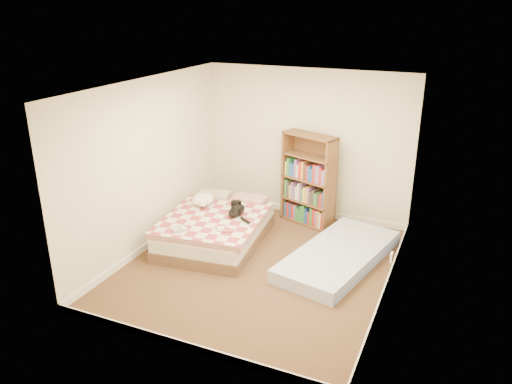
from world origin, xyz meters
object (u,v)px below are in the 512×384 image
at_px(bookshelf, 308,191).
at_px(black_cat, 238,210).
at_px(white_dog, 203,200).
at_px(floor_mattress, 339,256).
at_px(bed, 217,227).

xyz_separation_m(bookshelf, black_cat, (-0.75, -1.13, -0.03)).
distance_m(black_cat, white_dog, 0.66).
relative_size(floor_mattress, white_dog, 4.97).
height_order(floor_mattress, white_dog, white_dog).
bearing_deg(black_cat, floor_mattress, -29.75).
xyz_separation_m(black_cat, white_dog, (-0.65, 0.09, 0.02)).
distance_m(bookshelf, black_cat, 1.35).
xyz_separation_m(floor_mattress, white_dog, (-2.24, 0.11, 0.45)).
relative_size(bed, black_cat, 2.88).
height_order(bookshelf, black_cat, bookshelf).
distance_m(bookshelf, white_dog, 1.74).
height_order(bookshelf, white_dog, bookshelf).
bearing_deg(bookshelf, white_dog, -123.86).
bearing_deg(white_dog, bookshelf, 49.99).
distance_m(floor_mattress, white_dog, 2.29).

